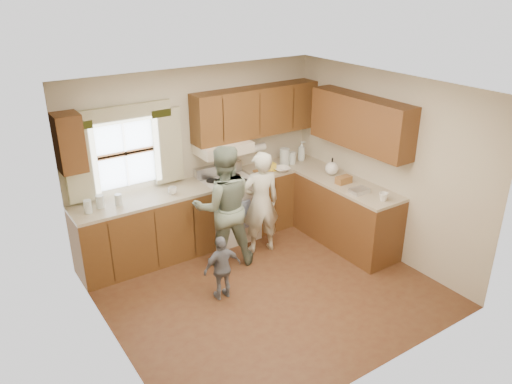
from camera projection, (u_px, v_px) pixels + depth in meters
room at (268, 197)px, 5.75m from camera, size 3.80×3.80×3.80m
kitchen_fixtures at (260, 188)px, 7.05m from camera, size 3.80×2.25×2.15m
stove at (228, 208)px, 7.31m from camera, size 0.76×0.67×1.07m
woman_left at (261, 203)px, 6.85m from camera, size 0.61×0.47×1.47m
woman_right at (223, 206)px, 6.51m from camera, size 0.97×0.85×1.67m
child at (222, 268)px, 5.93m from camera, size 0.49×0.23×0.82m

